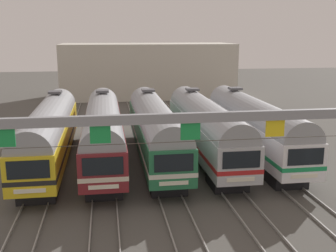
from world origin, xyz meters
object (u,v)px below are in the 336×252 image
object	(u,v)px
commuter_train_maroon	(103,130)
commuter_train_green	(155,128)
commuter_train_stainless	(205,126)
catenary_gantry	(190,140)
commuter_train_white	(253,124)
commuter_train_yellow	(49,131)

from	to	relation	value
commuter_train_maroon	commuter_train_green	xyz separation A→B (m)	(4.01, 0.00, 0.00)
commuter_train_maroon	commuter_train_stainless	size ratio (longest dim) A/B	1.00
commuter_train_green	catenary_gantry	bearing A→B (deg)	-90.00
commuter_train_green	commuter_train_white	bearing A→B (deg)	0.00
commuter_train_yellow	commuter_train_maroon	world-z (taller)	same
commuter_train_white	catenary_gantry	bearing A→B (deg)	-120.72
commuter_train_white	catenary_gantry	xyz separation A→B (m)	(-8.02, -13.50, 2.55)
commuter_train_yellow	commuter_train_white	bearing A→B (deg)	0.00
commuter_train_maroon	catenary_gantry	xyz separation A→B (m)	(4.01, -13.50, 2.55)
commuter_train_yellow	catenary_gantry	bearing A→B (deg)	-59.28
commuter_train_maroon	catenary_gantry	size ratio (longest dim) A/B	0.85
catenary_gantry	commuter_train_maroon	bearing A→B (deg)	106.54
commuter_train_maroon	commuter_train_white	xyz separation A→B (m)	(12.03, 0.00, 0.00)
commuter_train_yellow	commuter_train_stainless	world-z (taller)	same
catenary_gantry	commuter_train_stainless	bearing A→B (deg)	73.46
commuter_train_stainless	catenary_gantry	world-z (taller)	catenary_gantry
catenary_gantry	commuter_train_white	bearing A→B (deg)	59.28
commuter_train_yellow	commuter_train_white	world-z (taller)	same
commuter_train_white	catenary_gantry	distance (m)	15.91
commuter_train_stainless	catenary_gantry	bearing A→B (deg)	-106.54
commuter_train_yellow	catenary_gantry	xyz separation A→B (m)	(8.02, -13.50, 2.55)
commuter_train_green	commuter_train_yellow	bearing A→B (deg)	180.00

